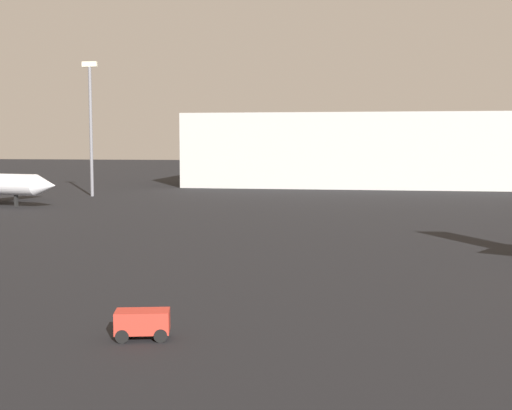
# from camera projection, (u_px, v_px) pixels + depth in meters

# --- Properties ---
(baggage_cart) EXTENTS (2.63, 1.85, 1.30)m
(baggage_cart) POSITION_uv_depth(u_px,v_px,m) (142.00, 322.00, 31.52)
(baggage_cart) COLOR red
(baggage_cart) RESTS_ON ground_plane
(light_mast_left) EXTENTS (2.40, 0.50, 21.14)m
(light_mast_left) POSITION_uv_depth(u_px,v_px,m) (91.00, 121.00, 111.15)
(light_mast_left) COLOR slate
(light_mast_left) RESTS_ON ground_plane
(terminal_building) EXTENTS (70.97, 25.18, 13.92)m
(terminal_building) POSITION_uv_depth(u_px,v_px,m) (373.00, 150.00, 137.86)
(terminal_building) COLOR #B7B7B2
(terminal_building) RESTS_ON ground_plane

